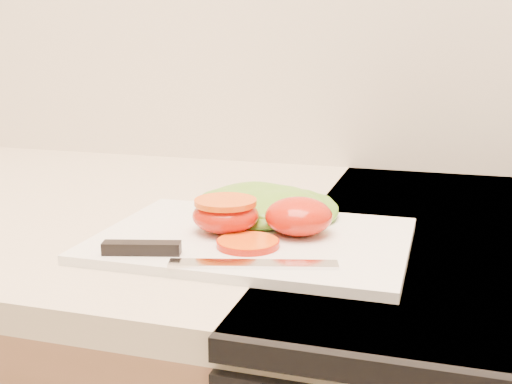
# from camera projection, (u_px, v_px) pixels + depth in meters

# --- Properties ---
(cutting_board) EXTENTS (0.32, 0.23, 0.01)m
(cutting_board) POSITION_uv_depth(u_px,v_px,m) (253.00, 240.00, 0.68)
(cutting_board) COLOR white
(cutting_board) RESTS_ON counter
(tomato_half_dome) EXTENTS (0.07, 0.07, 0.04)m
(tomato_half_dome) POSITION_uv_depth(u_px,v_px,m) (299.00, 216.00, 0.68)
(tomato_half_dome) COLOR red
(tomato_half_dome) RESTS_ON cutting_board
(tomato_half_cut) EXTENTS (0.07, 0.07, 0.04)m
(tomato_half_cut) POSITION_uv_depth(u_px,v_px,m) (226.00, 214.00, 0.69)
(tomato_half_cut) COLOR red
(tomato_half_cut) RESTS_ON cutting_board
(tomato_slice_0) EXTENTS (0.06, 0.06, 0.01)m
(tomato_slice_0) POSITION_uv_depth(u_px,v_px,m) (248.00, 243.00, 0.64)
(tomato_slice_0) COLOR orange
(tomato_slice_0) RESTS_ON cutting_board
(lettuce_leaf_0) EXTENTS (0.19, 0.15, 0.03)m
(lettuce_leaf_0) POSITION_uv_depth(u_px,v_px,m) (259.00, 205.00, 0.74)
(lettuce_leaf_0) COLOR #5A9928
(lettuce_leaf_0) RESTS_ON cutting_board
(lettuce_leaf_1) EXTENTS (0.14, 0.15, 0.03)m
(lettuce_leaf_1) POSITION_uv_depth(u_px,v_px,m) (294.00, 208.00, 0.74)
(lettuce_leaf_1) COLOR #5A9928
(lettuce_leaf_1) RESTS_ON cutting_board
(knife) EXTENTS (0.23, 0.06, 0.01)m
(knife) POSITION_uv_depth(u_px,v_px,m) (184.00, 254.00, 0.61)
(knife) COLOR silver
(knife) RESTS_ON cutting_board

